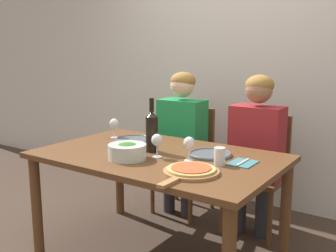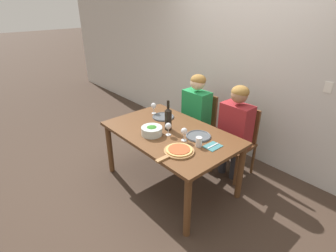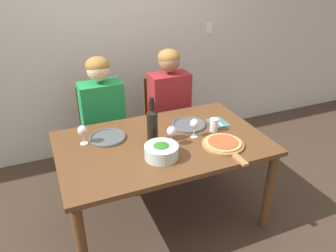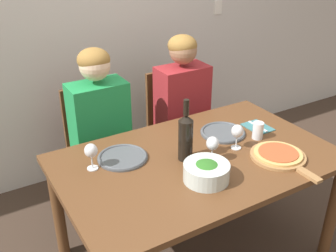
{
  "view_description": "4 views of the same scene",
  "coord_description": "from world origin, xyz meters",
  "px_view_note": "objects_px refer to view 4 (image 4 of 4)",
  "views": [
    {
      "loc": [
        1.44,
        -2.0,
        1.39
      ],
      "look_at": [
        0.03,
        0.07,
        0.91
      ],
      "focal_mm": 42.0,
      "sensor_mm": 36.0,
      "label": 1
    },
    {
      "loc": [
        2.01,
        -1.8,
        2.11
      ],
      "look_at": [
        -0.03,
        -0.01,
        0.79
      ],
      "focal_mm": 28.0,
      "sensor_mm": 36.0,
      "label": 2
    },
    {
      "loc": [
        -0.79,
        -1.98,
        1.96
      ],
      "look_at": [
        0.06,
        0.03,
        0.83
      ],
      "focal_mm": 35.0,
      "sensor_mm": 36.0,
      "label": 3
    },
    {
      "loc": [
        -1.11,
        -1.54,
        1.88
      ],
      "look_at": [
        -0.11,
        0.15,
        0.89
      ],
      "focal_mm": 42.0,
      "sensor_mm": 36.0,
      "label": 4
    }
  ],
  "objects_px": {
    "person_man": "(183,100)",
    "broccoli_bowl": "(206,172)",
    "person_woman": "(100,120)",
    "chair_left": "(97,145)",
    "wine_glass_left": "(91,152)",
    "wine_bottle": "(186,136)",
    "water_tumbler": "(258,131)",
    "pizza_on_board": "(279,156)",
    "fork_on_napkin": "(258,127)",
    "chair_right": "(175,124)",
    "dinner_plate_right": "(223,132)",
    "dinner_plate_left": "(123,157)",
    "wine_glass_centre": "(213,145)",
    "wine_glass_right": "(237,132)"
  },
  "relations": [
    {
      "from": "chair_right",
      "to": "fork_on_napkin",
      "type": "relative_size",
      "value": 4.98
    },
    {
      "from": "chair_right",
      "to": "water_tumbler",
      "type": "relative_size",
      "value": 8.55
    },
    {
      "from": "wine_glass_left",
      "to": "wine_glass_centre",
      "type": "height_order",
      "value": "same"
    },
    {
      "from": "wine_glass_left",
      "to": "wine_bottle",
      "type": "bearing_deg",
      "value": -19.0
    },
    {
      "from": "dinner_plate_left",
      "to": "dinner_plate_right",
      "type": "distance_m",
      "value": 0.67
    },
    {
      "from": "wine_glass_right",
      "to": "wine_glass_centre",
      "type": "relative_size",
      "value": 1.0
    },
    {
      "from": "chair_right",
      "to": "wine_glass_left",
      "type": "relative_size",
      "value": 5.93
    },
    {
      "from": "water_tumbler",
      "to": "fork_on_napkin",
      "type": "xyz_separation_m",
      "value": [
        0.1,
        0.11,
        -0.05
      ]
    },
    {
      "from": "chair_left",
      "to": "water_tumbler",
      "type": "relative_size",
      "value": 8.55
    },
    {
      "from": "broccoli_bowl",
      "to": "wine_glass_right",
      "type": "height_order",
      "value": "wine_glass_right"
    },
    {
      "from": "dinner_plate_right",
      "to": "water_tumbler",
      "type": "xyz_separation_m",
      "value": [
        0.15,
        -0.16,
        0.04
      ]
    },
    {
      "from": "chair_left",
      "to": "wine_glass_centre",
      "type": "xyz_separation_m",
      "value": [
        0.33,
        -0.91,
        0.35
      ]
    },
    {
      "from": "pizza_on_board",
      "to": "fork_on_napkin",
      "type": "xyz_separation_m",
      "value": [
        0.16,
        0.34,
        -0.01
      ]
    },
    {
      "from": "broccoli_bowl",
      "to": "dinner_plate_right",
      "type": "height_order",
      "value": "broccoli_bowl"
    },
    {
      "from": "dinner_plate_left",
      "to": "person_man",
      "type": "bearing_deg",
      "value": 35.4
    },
    {
      "from": "wine_glass_centre",
      "to": "person_woman",
      "type": "bearing_deg",
      "value": 112.55
    },
    {
      "from": "person_woman",
      "to": "chair_left",
      "type": "bearing_deg",
      "value": 90.0
    },
    {
      "from": "person_man",
      "to": "pizza_on_board",
      "type": "distance_m",
      "value": 0.97
    },
    {
      "from": "person_woman",
      "to": "dinner_plate_right",
      "type": "height_order",
      "value": "person_woman"
    },
    {
      "from": "chair_right",
      "to": "dinner_plate_right",
      "type": "bearing_deg",
      "value": -96.4
    },
    {
      "from": "broccoli_bowl",
      "to": "water_tumbler",
      "type": "bearing_deg",
      "value": 20.63
    },
    {
      "from": "wine_glass_left",
      "to": "wine_glass_centre",
      "type": "distance_m",
      "value": 0.65
    },
    {
      "from": "wine_bottle",
      "to": "dinner_plate_left",
      "type": "xyz_separation_m",
      "value": [
        -0.3,
        0.18,
        -0.13
      ]
    },
    {
      "from": "wine_glass_right",
      "to": "water_tumbler",
      "type": "xyz_separation_m",
      "value": [
        0.19,
        0.03,
        -0.05
      ]
    },
    {
      "from": "broccoli_bowl",
      "to": "wine_glass_left",
      "type": "height_order",
      "value": "wine_glass_left"
    },
    {
      "from": "broccoli_bowl",
      "to": "wine_glass_left",
      "type": "distance_m",
      "value": 0.61
    },
    {
      "from": "dinner_plate_right",
      "to": "pizza_on_board",
      "type": "bearing_deg",
      "value": -77.0
    },
    {
      "from": "broccoli_bowl",
      "to": "person_woman",
      "type": "bearing_deg",
      "value": 102.19
    },
    {
      "from": "pizza_on_board",
      "to": "wine_glass_centre",
      "type": "xyz_separation_m",
      "value": [
        -0.34,
        0.17,
        0.09
      ]
    },
    {
      "from": "wine_glass_left",
      "to": "fork_on_napkin",
      "type": "bearing_deg",
      "value": -4.45
    },
    {
      "from": "pizza_on_board",
      "to": "water_tumbler",
      "type": "xyz_separation_m",
      "value": [
        0.05,
        0.23,
        0.04
      ]
    },
    {
      "from": "dinner_plate_left",
      "to": "wine_glass_right",
      "type": "bearing_deg",
      "value": -20.55
    },
    {
      "from": "wine_glass_left",
      "to": "wine_glass_right",
      "type": "relative_size",
      "value": 1.0
    },
    {
      "from": "pizza_on_board",
      "to": "person_man",
      "type": "bearing_deg",
      "value": 90.79
    },
    {
      "from": "wine_bottle",
      "to": "dinner_plate_left",
      "type": "relative_size",
      "value": 1.27
    },
    {
      "from": "pizza_on_board",
      "to": "wine_glass_left",
      "type": "distance_m",
      "value": 1.03
    },
    {
      "from": "dinner_plate_right",
      "to": "water_tumbler",
      "type": "bearing_deg",
      "value": -47.28
    },
    {
      "from": "chair_right",
      "to": "dinner_plate_left",
      "type": "height_order",
      "value": "chair_right"
    },
    {
      "from": "person_man",
      "to": "broccoli_bowl",
      "type": "distance_m",
      "value": 1.04
    },
    {
      "from": "chair_right",
      "to": "broccoli_bowl",
      "type": "distance_m",
      "value": 1.18
    },
    {
      "from": "wine_glass_left",
      "to": "water_tumbler",
      "type": "distance_m",
      "value": 1.01
    },
    {
      "from": "dinner_plate_left",
      "to": "wine_glass_centre",
      "type": "bearing_deg",
      "value": -33.75
    },
    {
      "from": "person_woman",
      "to": "person_man",
      "type": "distance_m",
      "value": 0.66
    },
    {
      "from": "dinner_plate_right",
      "to": "pizza_on_board",
      "type": "distance_m",
      "value": 0.4
    },
    {
      "from": "dinner_plate_left",
      "to": "broccoli_bowl",
      "type": "bearing_deg",
      "value": -55.37
    },
    {
      "from": "pizza_on_board",
      "to": "wine_glass_right",
      "type": "bearing_deg",
      "value": 123.14
    },
    {
      "from": "chair_left",
      "to": "dinner_plate_right",
      "type": "relative_size",
      "value": 3.19
    },
    {
      "from": "person_man",
      "to": "wine_glass_right",
      "type": "distance_m",
      "value": 0.78
    },
    {
      "from": "broccoli_bowl",
      "to": "wine_glass_centre",
      "type": "xyz_separation_m",
      "value": [
        0.13,
        0.13,
        0.06
      ]
    },
    {
      "from": "broccoli_bowl",
      "to": "fork_on_napkin",
      "type": "bearing_deg",
      "value": 26.06
    }
  ]
}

